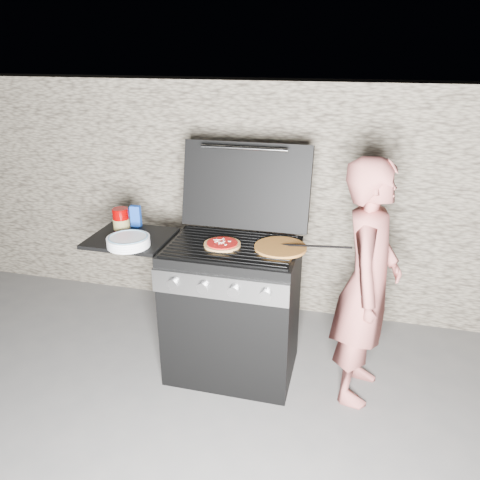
% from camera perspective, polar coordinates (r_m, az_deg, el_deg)
% --- Properties ---
extents(ground, '(50.00, 50.00, 0.00)m').
position_cam_1_polar(ground, '(3.29, -0.87, -15.35)').
color(ground, '#625F5C').
extents(stone_wall, '(8.00, 0.35, 1.80)m').
position_cam_1_polar(stone_wall, '(3.79, 3.16, 5.30)').
color(stone_wall, gray).
rests_on(stone_wall, ground).
extents(gas_grill, '(1.34, 0.79, 0.91)m').
position_cam_1_polar(gas_grill, '(3.10, -5.43, -7.94)').
color(gas_grill, black).
rests_on(gas_grill, ground).
extents(pizza_topped, '(0.27, 0.27, 0.02)m').
position_cam_1_polar(pizza_topped, '(2.81, -2.18, -0.48)').
color(pizza_topped, '#D8924F').
rests_on(pizza_topped, gas_grill).
extents(pizza_plain, '(0.40, 0.40, 0.02)m').
position_cam_1_polar(pizza_plain, '(2.79, 4.95, -0.90)').
color(pizza_plain, orange).
rests_on(pizza_plain, gas_grill).
extents(sauce_jar, '(0.12, 0.12, 0.16)m').
position_cam_1_polar(sauce_jar, '(3.12, -14.30, 2.36)').
color(sauce_jar, '#710000').
rests_on(sauce_jar, gas_grill).
extents(blue_carton, '(0.07, 0.05, 0.14)m').
position_cam_1_polar(blue_carton, '(3.20, -12.59, 2.86)').
color(blue_carton, '#1540B1').
rests_on(blue_carton, gas_grill).
extents(plate_stack, '(0.33, 0.33, 0.06)m').
position_cam_1_polar(plate_stack, '(2.90, -13.44, -0.18)').
color(plate_stack, white).
rests_on(plate_stack, gas_grill).
extents(person, '(0.44, 0.59, 1.50)m').
position_cam_1_polar(person, '(2.82, 15.25, -5.25)').
color(person, '#AF5A54').
rests_on(person, ground).
extents(tongs, '(0.46, 0.14, 0.10)m').
position_cam_1_polar(tongs, '(2.73, 8.73, -0.67)').
color(tongs, black).
rests_on(tongs, gas_grill).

